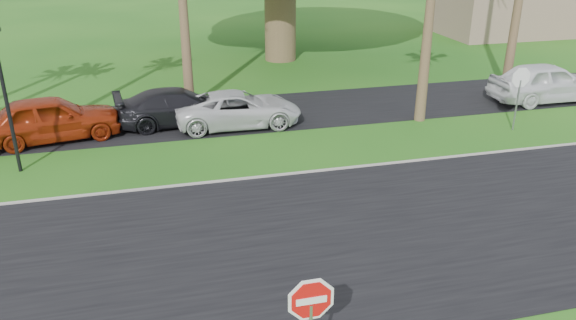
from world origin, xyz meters
The scene contains 12 objects.
ground centered at (0.00, 0.00, 0.00)m, with size 120.00×120.00×0.00m, color #175114.
road centered at (0.00, 2.00, 0.01)m, with size 120.00×8.00×0.02m, color black.
parking_strip centered at (0.00, 12.50, 0.01)m, with size 120.00×5.00×0.02m, color black.
curb centered at (0.00, 6.05, 0.03)m, with size 120.00×0.12×0.06m, color gray.
stop_sign_near centered at (0.50, -3.00, 1.77)m, with size 1.05×0.07×2.62m.
stop_sign_far centered at (12.00, 8.00, 1.77)m, with size 1.05×0.07×2.62m.
streetlight_right centered at (-6.00, 8.50, 2.65)m, with size 0.45×0.25×4.64m.
building_far centered at (24.00, 26.00, 1.50)m, with size 10.00×6.00×3.00m, color gray.
car_red centered at (-5.27, 11.23, 0.84)m, with size 1.98×4.93×1.68m, color maroon.
car_dark centered at (-0.59, 11.90, 0.72)m, with size 2.01×4.94×1.43m, color black.
car_minivan centered at (1.68, 11.10, 0.69)m, with size 2.28×4.95×1.37m, color silver.
car_pickup centered at (15.65, 10.97, 0.88)m, with size 2.08×5.17×1.76m, color white.
Camera 1 is at (-1.61, -9.89, 7.55)m, focal length 35.00 mm.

